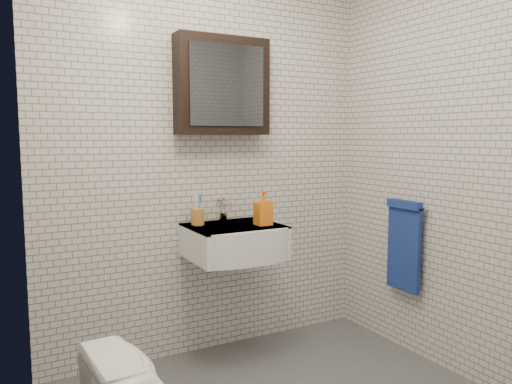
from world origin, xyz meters
The scene contains 7 objects.
room_shell centered at (0.00, 0.00, 1.47)m, with size 2.22×2.02×2.51m.
washbasin centered at (0.05, 0.73, 0.76)m, with size 0.55×0.50×0.20m.
faucet centered at (0.05, 0.93, 0.92)m, with size 0.06×0.20×0.15m.
mirror_cabinet centered at (0.05, 0.93, 1.70)m, with size 0.60×0.15×0.60m.
towel_rail centered at (1.04, 0.35, 0.72)m, with size 0.09×0.30×0.58m.
toothbrush_cup centered at (-0.14, 0.89, 0.91)m, with size 0.10×0.10×0.22m.
soap_bottle centered at (0.21, 0.70, 0.95)m, with size 0.09×0.10×0.21m, color orange.
Camera 1 is at (-1.27, -1.93, 1.39)m, focal length 35.00 mm.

